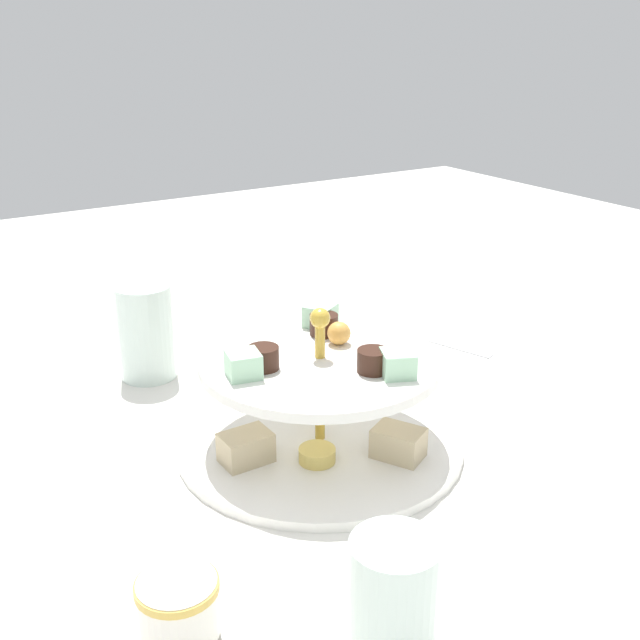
% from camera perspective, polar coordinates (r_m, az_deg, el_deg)
% --- Properties ---
extents(ground_plane, '(2.40, 2.40, 0.00)m').
position_cam_1_polar(ground_plane, '(0.81, 0.00, -9.28)').
color(ground_plane, silver).
extents(tiered_serving_stand, '(0.29, 0.29, 0.15)m').
position_cam_1_polar(tiered_serving_stand, '(0.79, 0.01, -6.39)').
color(tiered_serving_stand, white).
rests_on(tiered_serving_stand, ground_plane).
extents(water_glass_tall_right, '(0.07, 0.07, 0.12)m').
position_cam_1_polar(water_glass_tall_right, '(0.96, -12.67, -0.84)').
color(water_glass_tall_right, silver).
rests_on(water_glass_tall_right, ground_plane).
extents(water_glass_short_left, '(0.06, 0.06, 0.08)m').
position_cam_1_polar(water_glass_short_left, '(0.57, 5.43, -19.32)').
color(water_glass_short_left, silver).
rests_on(water_glass_short_left, ground_plane).
extents(teacup_with_saucer, '(0.09, 0.09, 0.05)m').
position_cam_1_polar(teacup_with_saucer, '(0.59, -10.34, -20.39)').
color(teacup_with_saucer, white).
rests_on(teacup_with_saucer, ground_plane).
extents(butter_knife_left, '(0.17, 0.07, 0.00)m').
position_cam_1_polar(butter_knife_left, '(1.07, 8.45, -1.48)').
color(butter_knife_left, silver).
rests_on(butter_knife_left, ground_plane).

